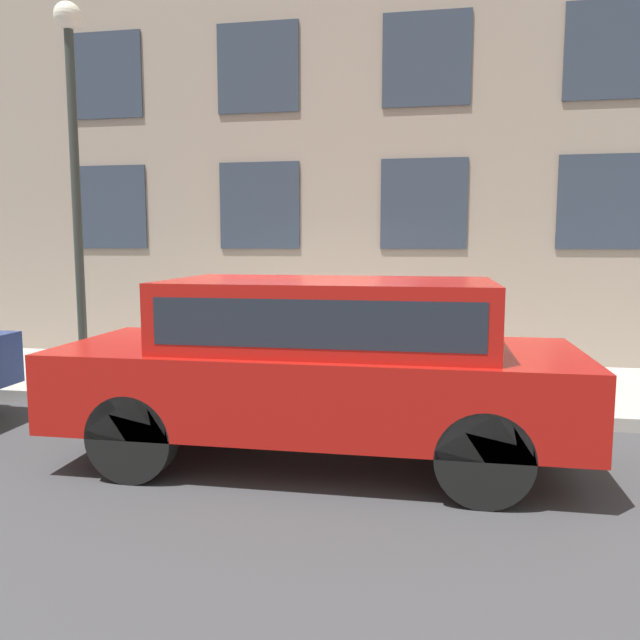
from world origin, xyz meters
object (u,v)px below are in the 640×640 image
fire_hydrant (286,363)px  parked_truck_red_near (322,357)px  person (353,323)px  street_lamp (74,149)px

fire_hydrant → parked_truck_red_near: 2.09m
fire_hydrant → parked_truck_red_near: parked_truck_red_near is taller
fire_hydrant → parked_truck_red_near: (-1.89, -0.79, 0.44)m
person → parked_truck_red_near: size_ratio=0.31×
parked_truck_red_near → person: bearing=-0.1°
street_lamp → fire_hydrant: bearing=-96.0°
fire_hydrant → street_lamp: bearing=84.0°
street_lamp → parked_truck_red_near: bearing=-120.3°
fire_hydrant → person: person is taller
person → parked_truck_red_near: parked_truck_red_near is taller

